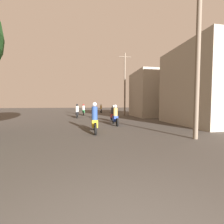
{
  "coord_description": "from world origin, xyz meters",
  "views": [
    {
      "loc": [
        -0.35,
        -0.8,
        1.58
      ],
      "look_at": [
        2.81,
        16.92,
        0.58
      ],
      "focal_mm": 24.0,
      "sensor_mm": 36.0,
      "label": 1
    }
  ],
  "objects": [
    {
      "name": "motorcycle_blue",
      "position": [
        1.84,
        10.08,
        0.61
      ],
      "size": [
        0.6,
        2.01,
        1.51
      ],
      "rotation": [
        0.0,
        0.0,
        0.13
      ],
      "color": "black",
      "rests_on": "ground_plane"
    },
    {
      "name": "motorcycle_silver",
      "position": [
        2.34,
        25.24,
        0.62
      ],
      "size": [
        0.6,
        2.0,
        1.54
      ],
      "rotation": [
        0.0,
        0.0,
        -0.12
      ],
      "color": "black",
      "rests_on": "ground_plane"
    },
    {
      "name": "motorcycle_green",
      "position": [
        -0.6,
        20.48,
        0.62
      ],
      "size": [
        0.6,
        1.89,
        1.54
      ],
      "rotation": [
        0.0,
        0.0,
        0.13
      ],
      "color": "black",
      "rests_on": "ground_plane"
    },
    {
      "name": "utility_pole_far",
      "position": [
        4.79,
        18.41,
        4.25
      ],
      "size": [
        1.6,
        0.2,
        8.17
      ],
      "color": "#6B5B4C",
      "rests_on": "ground_plane"
    },
    {
      "name": "motorcycle_yellow",
      "position": [
        0.14,
        7.41,
        0.65
      ],
      "size": [
        0.6,
        2.13,
        1.66
      ],
      "rotation": [
        0.0,
        0.0,
        0.13
      ],
      "color": "black",
      "rests_on": "ground_plane"
    },
    {
      "name": "building_right_near",
      "position": [
        8.61,
        9.23,
        2.91
      ],
      "size": [
        4.35,
        5.85,
        5.83
      ],
      "color": "gray",
      "rests_on": "ground_plane"
    },
    {
      "name": "motorcycle_black",
      "position": [
        -1.26,
        16.51,
        0.62
      ],
      "size": [
        0.6,
        2.08,
        1.56
      ],
      "rotation": [
        0.0,
        0.0,
        -0.09
      ],
      "color": "black",
      "rests_on": "ground_plane"
    },
    {
      "name": "utility_pole_near",
      "position": [
        4.5,
        5.08,
        3.87
      ],
      "size": [
        1.6,
        0.2,
        7.4
      ],
      "color": "#6B5B4C",
      "rests_on": "ground_plane"
    },
    {
      "name": "building_right_far",
      "position": [
        8.58,
        16.71,
        2.73
      ],
      "size": [
        5.93,
        5.05,
        5.45
      ],
      "color": "gray",
      "rests_on": "ground_plane"
    },
    {
      "name": "motorcycle_red",
      "position": [
        2.08,
        12.37,
        0.6
      ],
      "size": [
        0.6,
        2.01,
        1.48
      ],
      "rotation": [
        0.0,
        0.0,
        0.04
      ],
      "color": "black",
      "rests_on": "ground_plane"
    }
  ]
}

